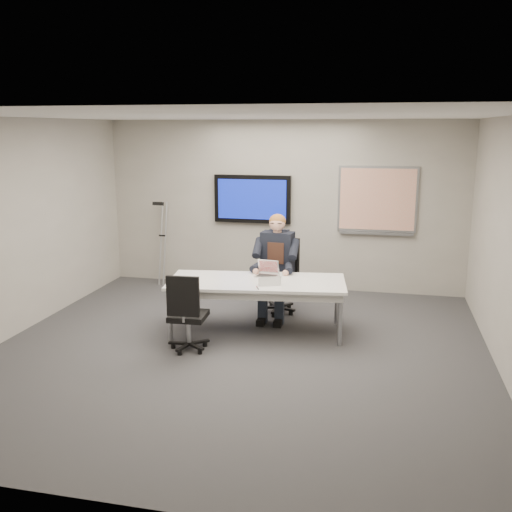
% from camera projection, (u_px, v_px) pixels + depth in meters
% --- Properties ---
extents(floor, '(6.00, 6.00, 0.02)m').
position_uv_depth(floor, '(238.00, 351.00, 6.96)').
color(floor, '#353537').
rests_on(floor, ground).
extents(ceiling, '(6.00, 6.00, 0.02)m').
position_uv_depth(ceiling, '(236.00, 115.00, 6.34)').
color(ceiling, white).
rests_on(ceiling, wall_back).
extents(wall_back, '(6.00, 0.02, 2.80)m').
position_uv_depth(wall_back, '(282.00, 205.00, 9.50)').
color(wall_back, '#A09C91').
rests_on(wall_back, ground).
extents(wall_front, '(6.00, 0.02, 2.80)m').
position_uv_depth(wall_front, '(124.00, 322.00, 3.79)').
color(wall_front, '#A09C91').
rests_on(wall_front, ground).
extents(wall_left, '(0.02, 6.00, 2.80)m').
position_uv_depth(wall_left, '(10.00, 229.00, 7.29)').
color(wall_left, '#A09C91').
rests_on(wall_left, ground).
extents(wall_right, '(0.02, 6.00, 2.80)m').
position_uv_depth(wall_right, '(512.00, 251.00, 6.00)').
color(wall_right, '#A09C91').
rests_on(wall_right, ground).
extents(conference_table, '(2.41, 1.26, 0.71)m').
position_uv_depth(conference_table, '(257.00, 286.00, 7.49)').
color(conference_table, white).
rests_on(conference_table, ground).
extents(tv_display, '(1.30, 0.09, 0.80)m').
position_uv_depth(tv_display, '(252.00, 199.00, 9.54)').
color(tv_display, black).
rests_on(tv_display, wall_back).
extents(whiteboard, '(1.25, 0.08, 1.10)m').
position_uv_depth(whiteboard, '(377.00, 200.00, 9.11)').
color(whiteboard, '#989BA0').
rests_on(whiteboard, wall_back).
extents(office_chair_far, '(0.67, 0.67, 1.10)m').
position_uv_depth(office_chair_far, '(279.00, 289.00, 8.39)').
color(office_chair_far, black).
rests_on(office_chair_far, ground).
extents(office_chair_near, '(0.49, 0.49, 0.98)m').
position_uv_depth(office_chair_near, '(188.00, 327.00, 6.91)').
color(office_chair_near, black).
rests_on(office_chair_near, ground).
extents(seated_person, '(0.48, 0.82, 1.47)m').
position_uv_depth(seated_person, '(275.00, 277.00, 8.09)').
color(seated_person, '#202836').
rests_on(seated_person, office_chair_far).
extents(crutch, '(0.37, 0.72, 1.53)m').
position_uv_depth(crutch, '(163.00, 241.00, 9.87)').
color(crutch, '#B4B7BC').
rests_on(crutch, ground).
extents(laptop, '(0.32, 0.31, 0.21)m').
position_uv_depth(laptop, '(267.00, 272.00, 7.69)').
color(laptop, silver).
rests_on(laptop, conference_table).
extents(name_tent, '(0.29, 0.17, 0.11)m').
position_uv_depth(name_tent, '(270.00, 281.00, 7.23)').
color(name_tent, silver).
rests_on(name_tent, conference_table).
extents(pen, '(0.06, 0.13, 0.01)m').
position_uv_depth(pen, '(258.00, 288.00, 7.11)').
color(pen, black).
rests_on(pen, conference_table).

